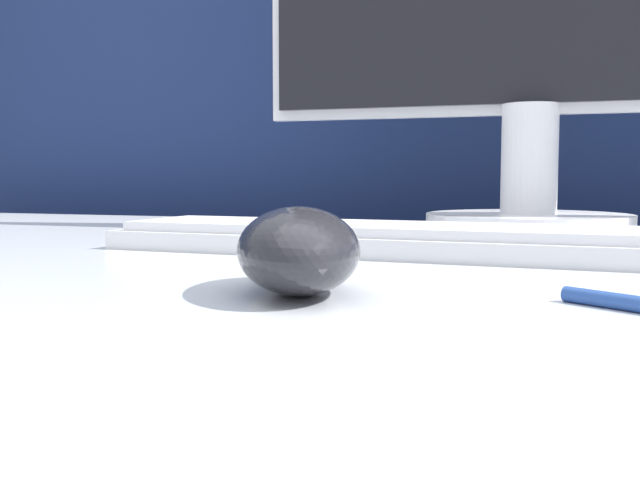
{
  "coord_description": "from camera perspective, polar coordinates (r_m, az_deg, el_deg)",
  "views": [
    {
      "loc": [
        0.11,
        -0.54,
        0.8
      ],
      "look_at": [
        -0.04,
        -0.12,
        0.76
      ],
      "focal_mm": 42.0,
      "sensor_mm": 36.0,
      "label": 1
    }
  ],
  "objects": [
    {
      "name": "computer_mouse_near",
      "position": [
        0.41,
        -1.66,
        -0.76
      ],
      "size": [
        0.11,
        0.14,
        0.05
      ],
      "rotation": [
        0.0,
        0.0,
        0.38
      ],
      "color": "#232328",
      "rests_on": "desk"
    },
    {
      "name": "keyboard",
      "position": [
        0.62,
        4.03,
        0.11
      ],
      "size": [
        0.45,
        0.14,
        0.02
      ],
      "rotation": [
        0.0,
        0.0,
        -0.05
      ],
      "color": "silver",
      "rests_on": "desk"
    },
    {
      "name": "partition_panel",
      "position": [
        1.18,
        13.4,
        -5.77
      ],
      "size": [
        5.0,
        0.03,
        1.16
      ],
      "color": "navy",
      "rests_on": "ground_plane"
    }
  ]
}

